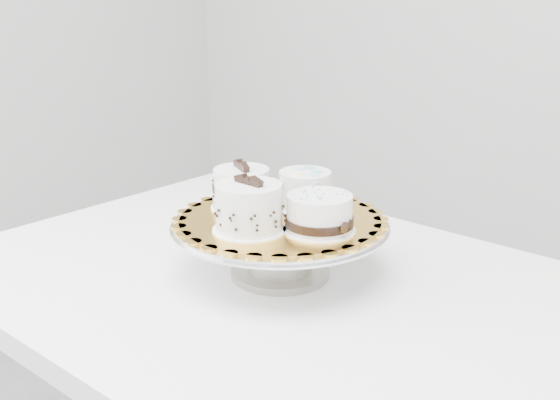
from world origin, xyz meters
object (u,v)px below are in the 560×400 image
Objects in this scene: cake_ribbon at (320,214)px; cake_swirl at (249,209)px; cake_board at (280,219)px; cake_banded at (242,190)px; cake_stand at (280,238)px; cake_dots at (305,190)px; table at (290,326)px.

cake_swirl is at bearing -161.39° from cake_ribbon.
cake_board is 2.57× the size of cake_banded.
cake_stand is at bearing 90.00° from cake_board.
cake_dots is (0.00, 0.07, 0.04)m from cake_board.
cake_swirl is 0.11m from cake_banded.
cake_swirl is 0.89× the size of cake_ribbon.
cake_board is (0.00, -0.00, 0.03)m from cake_stand.
cake_swirl reaches higher than cake_board.
cake_dots reaches higher than cake_board.
cake_dots is (0.00, 0.15, -0.00)m from cake_swirl.
table is 3.36× the size of cake_stand.
cake_swirl is 0.15m from cake_dots.
cake_dots is 0.12m from cake_ribbon.
cake_dots reaches higher than table.
cake_banded is (-0.12, 0.02, 0.22)m from table.
table is 3.65× the size of cake_board.
cake_banded is 0.99× the size of cake_ribbon.
cake_board is (-0.04, 0.02, 0.18)m from table.
cake_banded is 0.11m from cake_dots.
cake_stand is 0.03m from cake_board.
cake_swirl is 0.11m from cake_ribbon.
table is 0.23m from cake_swirl.
cake_dots is at bearing 93.60° from cake_swirl.
cake_dots is at bearing 89.06° from cake_board.
cake_ribbon reaches higher than table.
cake_banded is 0.17m from cake_ribbon.
cake_board reaches higher than cake_stand.
cake_dots is at bearing 119.57° from cake_ribbon.
cake_dots reaches higher than cake_stand.
cake_ribbon is (0.09, -0.01, 0.06)m from cake_stand.
cake_swirl reaches higher than table.
cake_stand is 3.12× the size of cake_swirl.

